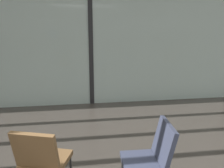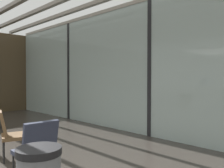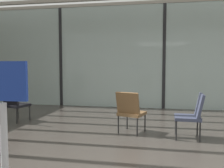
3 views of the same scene
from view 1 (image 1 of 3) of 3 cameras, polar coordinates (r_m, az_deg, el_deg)
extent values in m
cube|color=#A3B7B2|center=(5.55, -5.12, 12.08)|extent=(14.00, 0.08, 3.35)
cube|color=black|center=(5.55, -5.12, 12.08)|extent=(0.10, 0.12, 3.35)
ellipsoid|color=#B2BCD6|center=(11.13, 0.11, 16.64)|extent=(11.15, 4.55, 4.55)
sphere|color=black|center=(9.07, -18.45, 18.45)|extent=(0.28, 0.28, 0.28)
sphere|color=black|center=(8.96, -12.47, 18.89)|extent=(0.28, 0.28, 0.28)
sphere|color=black|center=(8.95, -6.38, 19.15)|extent=(0.28, 0.28, 0.28)
sphere|color=black|center=(9.03, -0.33, 19.20)|extent=(0.28, 0.28, 0.28)
sphere|color=black|center=(9.19, 5.56, 19.05)|extent=(0.28, 0.28, 0.28)
sphere|color=black|center=(9.44, 11.18, 18.74)|extent=(0.28, 0.28, 0.28)
cube|color=#33384C|center=(2.85, 7.58, -18.12)|extent=(0.50, 0.50, 0.06)
cube|color=#33384C|center=(2.78, 12.20, -13.31)|extent=(0.16, 0.49, 0.44)
cylinder|color=black|center=(3.18, 10.43, -18.95)|extent=(0.03, 0.03, 0.37)
cube|color=brown|center=(2.96, -15.38, -17.18)|extent=(0.61, 0.61, 0.06)
cube|color=brown|center=(2.67, -17.78, -14.91)|extent=(0.50, 0.28, 0.44)
cylinder|color=black|center=(3.32, -16.96, -17.90)|extent=(0.03, 0.03, 0.37)
camera|label=2|loc=(3.90, 69.15, -2.26)|focal=37.83mm
camera|label=3|loc=(2.59, 168.07, -26.73)|focal=39.23mm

